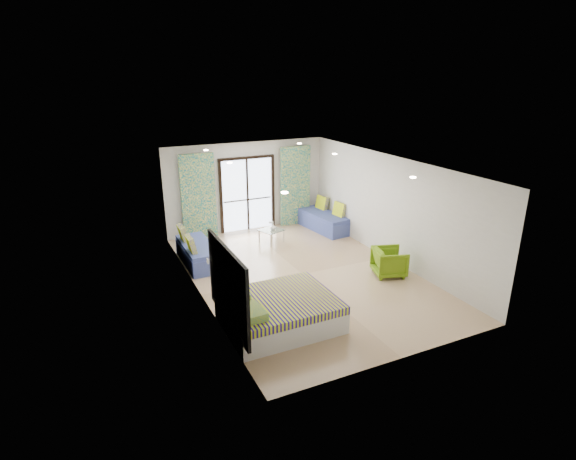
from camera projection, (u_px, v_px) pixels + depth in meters
name	position (u px, v px, depth m)	size (l,w,h in m)	color
floor	(302.00, 274.00, 10.89)	(5.00, 7.50, 0.01)	tan
ceiling	(304.00, 164.00, 10.00)	(5.00, 7.50, 0.01)	silver
wall_back	(247.00, 187.00, 13.64)	(5.00, 0.01, 2.70)	silver
wall_front	(409.00, 287.00, 7.24)	(5.00, 0.01, 2.70)	silver
wall_left	(197.00, 237.00, 9.43)	(0.01, 7.50, 2.70)	silver
wall_right	(390.00, 208.00, 11.45)	(0.01, 7.50, 2.70)	silver
balcony_door	(247.00, 190.00, 13.65)	(1.76, 0.08, 2.28)	black
balcony_rail	(248.00, 200.00, 13.76)	(1.52, 0.03, 0.04)	#595451
curtain_left	(198.00, 197.00, 12.90)	(1.00, 0.10, 2.50)	silver
curtain_right	(295.00, 186.00, 14.15)	(1.00, 0.10, 2.50)	silver
downlight_a	(285.00, 193.00, 7.73)	(0.12, 0.12, 0.02)	#FFE0B2
downlight_b	(413.00, 177.00, 8.86)	(0.12, 0.12, 0.02)	#FFE0B2
downlight_c	(230.00, 163.00, 10.29)	(0.12, 0.12, 0.02)	#FFE0B2
downlight_d	(335.00, 154.00, 11.42)	(0.12, 0.12, 0.02)	#FFE0B2
downlight_e	(206.00, 150.00, 12.00)	(0.12, 0.12, 0.02)	#FFE0B2
downlight_f	(299.00, 143.00, 13.13)	(0.12, 0.12, 0.02)	#FFE0B2
headboard	(228.00, 286.00, 7.95)	(0.06, 2.10, 1.50)	black
switch_plate	(208.00, 261.00, 9.01)	(0.02, 0.10, 0.10)	silver
bed	(278.00, 311.00, 8.59)	(2.09, 1.71, 0.72)	silver
daybed_left	(197.00, 253.00, 11.45)	(0.74, 1.87, 0.92)	#3B4A8E
daybed_right	(324.00, 220.00, 13.94)	(0.97, 1.98, 0.94)	#3B4A8E
coffee_table	(271.00, 231.00, 12.85)	(0.73, 0.73, 0.66)	silver
vase	(273.00, 227.00, 12.80)	(0.17, 0.18, 0.17)	white
armchair	(389.00, 261.00, 10.75)	(0.72, 0.67, 0.74)	#689413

